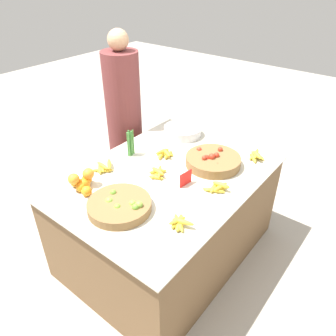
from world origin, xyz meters
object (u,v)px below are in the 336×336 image
Objects in this scene: tomato_basket at (213,161)px; price_sign at (186,178)px; metal_bowl at (183,131)px; vendor_person at (125,126)px; lime_bowl at (120,206)px.

tomato_basket is 0.34m from price_sign.
tomato_basket is at bearing -119.05° from metal_bowl.
vendor_person is at bearing 73.25° from price_sign.
price_sign is at bearing 177.96° from tomato_basket.
price_sign reaches higher than lime_bowl.
price_sign is 1.15m from vendor_person.
vendor_person is at bearing 104.73° from metal_bowl.
lime_bowl is at bearing -136.38° from vendor_person.
vendor_person is (0.93, 0.88, -0.06)m from lime_bowl.
lime_bowl is 0.50m from price_sign.
metal_bowl is at bearing 60.95° from tomato_basket.
lime_bowl is 1.28m from vendor_person.
tomato_basket is at bearing -12.36° from lime_bowl.
lime_bowl is 1.12m from metal_bowl.
price_sign is at bearing -19.29° from lime_bowl.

